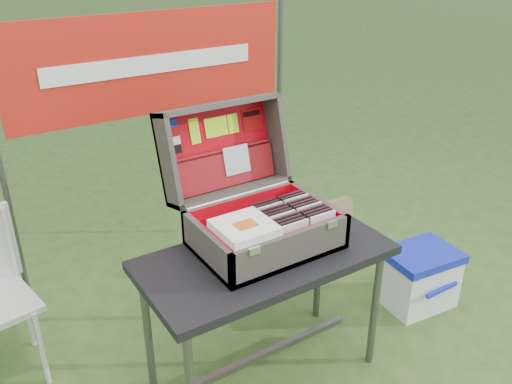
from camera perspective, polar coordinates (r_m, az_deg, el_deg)
ground at (r=2.81m, az=0.61°, el=-18.10°), size 80.00×80.00×0.00m
table at (r=2.57m, az=0.93°, el=-12.99°), size 1.10×0.55×0.69m
table_top at (r=2.38m, az=0.98°, el=-6.91°), size 1.10×0.55×0.04m
table_leg_fr at (r=2.70m, az=12.39°, el=-11.92°), size 0.04×0.04×0.65m
table_leg_bl at (r=2.56m, az=-11.32°, el=-14.27°), size 0.04×0.04×0.65m
table_leg_br at (r=2.96m, az=6.59°, el=-7.80°), size 0.04×0.04×0.65m
table_brace at (r=2.71m, az=0.89°, el=-16.67°), size 0.95×0.03×0.03m
suitcase at (r=2.34m, az=0.20°, el=0.82°), size 0.60×0.59×0.56m
suitcase_base_bottom at (r=2.42m, az=0.96°, el=-5.41°), size 0.60×0.43×0.02m
suitcase_base_wall_front at (r=2.24m, az=3.87°, el=-6.17°), size 0.60×0.02×0.16m
suitcase_base_wall_back at (r=2.53m, az=-1.57°, el=-2.07°), size 0.60×0.02×0.16m
suitcase_base_wall_left at (r=2.26m, az=-5.19°, el=-5.96°), size 0.02×0.43×0.16m
suitcase_base_wall_right at (r=2.53m, az=6.44°, el=-2.22°), size 0.02×0.43×0.16m
suitcase_liner_floor at (r=2.41m, az=0.97°, el=-5.11°), size 0.56×0.38×0.01m
suitcase_latch_left at (r=2.10m, az=-0.17°, el=-6.20°), size 0.05×0.01×0.03m
suitcase_latch_right at (r=2.30m, az=8.00°, el=-3.38°), size 0.05×0.01×0.03m
suitcase_hinge at (r=2.51m, az=-1.73°, el=-0.33°), size 0.54×0.02×0.02m
suitcase_lid_back at (r=2.60m, az=-4.07°, el=4.66°), size 0.60×0.13×0.42m
suitcase_lid_rim_far at (r=2.52m, az=-4.07°, el=9.12°), size 0.60×0.16×0.06m
suitcase_lid_rim_near at (r=2.57m, az=-2.66°, el=0.15°), size 0.60×0.16×0.06m
suitcase_lid_rim_left at (r=2.42m, az=-9.33°, el=3.19°), size 0.02×0.27×0.46m
suitcase_lid_rim_right at (r=2.68m, az=2.05°, el=5.80°), size 0.02×0.27×0.46m
suitcase_lid_liner at (r=2.58m, az=-3.92°, el=4.64°), size 0.55×0.10×0.37m
suitcase_liner_wall_front at (r=2.24m, az=3.66°, el=-5.74°), size 0.56×0.01×0.14m
suitcase_liner_wall_back at (r=2.52m, az=-1.40°, el=-1.97°), size 0.56×0.01×0.14m
suitcase_liner_wall_left at (r=2.26m, az=-4.87°, el=-5.60°), size 0.01×0.38×0.14m
suitcase_liner_wall_right at (r=2.52m, az=6.19°, el=-2.06°), size 0.01×0.38×0.14m
suitcase_lid_pocket at (r=2.58m, az=-3.38°, el=2.44°), size 0.54×0.08×0.17m
suitcase_pocket_edge at (r=2.56m, az=-3.61°, el=4.30°), size 0.53×0.02×0.02m
suitcase_pocket_cd at (r=2.59m, az=-2.06°, el=3.41°), size 0.13×0.04×0.13m
lid_sticker_cc_a at (r=2.47m, az=-8.93°, el=7.15°), size 0.06×0.01×0.04m
lid_sticker_cc_b at (r=2.47m, az=-8.77°, el=6.24°), size 0.06×0.01×0.04m
lid_sticker_cc_c at (r=2.48m, az=-8.61°, el=5.33°), size 0.06×0.01×0.04m
lid_sticker_cc_d at (r=2.48m, az=-8.45°, el=4.43°), size 0.06×0.01×0.04m
lid_card_neon_tall at (r=2.52m, az=-6.48°, el=6.38°), size 0.05×0.03×0.12m
lid_card_neon_main at (r=2.57m, az=-4.21°, el=6.86°), size 0.12×0.03×0.09m
lid_card_neon_small at (r=2.61m, az=-2.44°, el=7.22°), size 0.05×0.03×0.09m
lid_sticker_band at (r=2.66m, az=-0.43°, el=7.63°), size 0.11×0.03×0.10m
lid_sticker_band_bar at (r=2.66m, az=-0.52°, el=8.26°), size 0.10×0.01×0.02m
cd_left_0 at (r=2.27m, az=4.11°, el=-4.94°), size 0.13×0.01×0.15m
cd_left_1 at (r=2.29m, az=3.76°, el=-4.68°), size 0.13×0.01×0.15m
cd_left_2 at (r=2.30m, az=3.41°, el=-4.43°), size 0.13×0.01×0.15m
cd_left_3 at (r=2.32m, az=3.07°, el=-4.19°), size 0.13×0.01×0.15m
cd_left_4 at (r=2.34m, az=2.73°, el=-3.94°), size 0.13×0.01×0.15m
cd_left_5 at (r=2.35m, az=2.40°, el=-3.70°), size 0.13×0.01×0.15m
cd_left_6 at (r=2.37m, az=2.07°, el=-3.47°), size 0.13×0.01×0.15m
cd_left_7 at (r=2.39m, az=1.75°, el=-3.23°), size 0.13×0.01×0.15m
cd_left_8 at (r=2.40m, az=1.43°, el=-3.00°), size 0.13×0.01×0.15m
cd_left_9 at (r=2.42m, az=1.11°, el=-2.78°), size 0.13×0.01×0.15m
cd_left_10 at (r=2.44m, az=0.81°, el=-2.55°), size 0.13×0.01×0.15m
cd_right_0 at (r=2.35m, az=6.97°, el=-3.93°), size 0.13×0.01×0.15m
cd_right_1 at (r=2.37m, az=6.60°, el=-3.70°), size 0.13×0.01×0.15m
cd_right_2 at (r=2.38m, az=6.25°, el=-3.46°), size 0.13×0.01×0.15m
cd_right_3 at (r=2.40m, az=5.90°, el=-3.23°), size 0.13×0.01×0.15m
cd_right_4 at (r=2.41m, az=5.55°, el=-3.00°), size 0.13×0.01×0.15m
cd_right_5 at (r=2.43m, az=5.21°, el=-2.78°), size 0.13×0.01×0.15m
cd_right_6 at (r=2.45m, az=4.87°, el=-2.56°), size 0.13×0.01×0.15m
cd_right_7 at (r=2.46m, az=4.54°, el=-2.34°), size 0.13×0.01×0.15m
cd_right_8 at (r=2.48m, az=4.21°, el=-2.12°), size 0.13×0.01×0.15m
cd_right_9 at (r=2.50m, az=3.89°, el=-1.91°), size 0.13×0.01×0.15m
cd_right_10 at (r=2.51m, az=3.57°, el=-1.70°), size 0.13×0.01×0.15m
songbook_0 at (r=2.21m, az=-1.23°, el=-4.09°), size 0.23×0.23×0.00m
songbook_1 at (r=2.21m, az=-1.23°, el=-3.98°), size 0.23×0.23×0.00m
songbook_2 at (r=2.20m, az=-1.23°, el=-3.86°), size 0.23×0.23×0.00m
songbook_3 at (r=2.20m, az=-1.23°, el=-3.75°), size 0.23×0.23×0.00m
songbook_4 at (r=2.20m, az=-1.23°, el=-3.64°), size 0.23×0.23×0.00m
songbook_5 at (r=2.20m, az=-1.23°, el=-3.52°), size 0.23×0.23×0.00m
songbook_6 at (r=2.19m, az=-1.23°, el=-3.41°), size 0.23×0.23×0.00m
songbook_graphic at (r=2.18m, az=-1.10°, el=-3.43°), size 0.09×0.07×0.00m
cooler at (r=3.25m, az=16.78°, el=-8.63°), size 0.42×0.34×0.35m
cooler_body at (r=3.26m, az=16.73°, el=-8.97°), size 0.40×0.32×0.30m
cooler_lid at (r=3.17m, az=17.12°, el=-6.38°), size 0.42×0.34×0.05m
cooler_handle at (r=3.16m, az=18.97°, el=-9.71°), size 0.23×0.02×0.02m
chair_leg_fr at (r=2.79m, az=-21.61°, el=-15.10°), size 0.02×0.02×0.41m
chair_leg_br at (r=3.04m, az=-22.96°, el=-11.62°), size 0.02×0.02×0.41m
chair_upright_right at (r=2.84m, az=-24.41°, el=-4.95°), size 0.02×0.02×0.39m
cardboard_box at (r=3.44m, az=7.54°, el=-4.73°), size 0.41×0.17×0.43m
banner_post_left at (r=3.01m, az=-25.19°, el=1.79°), size 0.03×0.03×1.70m
banner_post_right at (r=3.59m, az=2.41°, el=7.92°), size 0.03×0.03×1.70m
banner at (r=3.07m, az=-10.82°, el=13.11°), size 1.60×0.02×0.55m
banner_text at (r=3.06m, az=-10.73°, el=13.07°), size 1.20×0.00×0.10m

